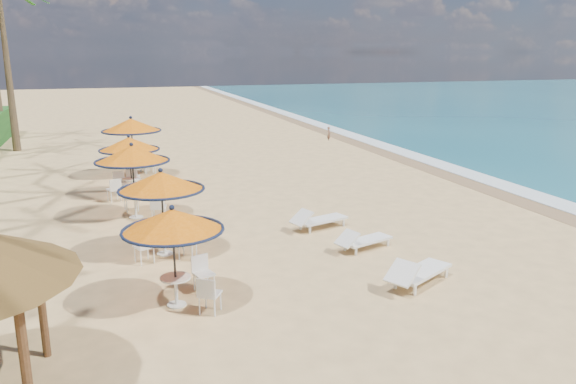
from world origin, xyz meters
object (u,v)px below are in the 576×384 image
object	(u,v)px
lounger_mid	(362,240)
lounger_far	(317,219)
station_2	(133,161)
lounger_near	(417,272)
station_1	(162,189)
station_0	(177,229)
station_4	(133,130)
station_3	(128,151)

from	to	relation	value
lounger_mid	lounger_far	bearing A→B (deg)	84.73
station_2	lounger_mid	size ratio (longest dim) A/B	1.37
lounger_near	lounger_far	xyz separation A→B (m)	(-0.67, 4.80, -0.02)
station_1	lounger_mid	xyz separation A→B (m)	(5.25, -1.30, -1.53)
lounger_mid	station_0	bearing A→B (deg)	-177.95
station_4	station_2	bearing A→B (deg)	-93.01
station_0	station_1	size ratio (longest dim) A/B	0.95
station_3	station_4	world-z (taller)	station_4
lounger_near	lounger_far	size ratio (longest dim) A/B	1.06
station_4	lounger_far	xyz separation A→B (m)	(4.91, -9.70, -1.72)
station_1	station_3	distance (m)	7.01
station_0	lounger_mid	world-z (taller)	station_0
station_1	lounger_far	world-z (taller)	station_1
station_1	station_2	size ratio (longest dim) A/B	0.95
station_1	lounger_far	xyz separation A→B (m)	(4.75, 0.86, -1.51)
station_4	lounger_near	size ratio (longest dim) A/B	1.27
station_3	lounger_near	bearing A→B (deg)	-61.32
station_3	station_4	xyz separation A→B (m)	(0.40, 3.58, 0.31)
station_4	lounger_far	bearing A→B (deg)	-63.17
station_1	station_3	xyz separation A→B (m)	(-0.56, 6.98, -0.10)
station_4	station_0	bearing A→B (deg)	-89.43
station_3	lounger_mid	xyz separation A→B (m)	(5.81, -8.28, -1.43)
lounger_near	station_4	bearing A→B (deg)	82.74
station_4	lounger_near	world-z (taller)	station_4
lounger_mid	station_4	bearing A→B (deg)	96.11
station_0	station_4	xyz separation A→B (m)	(-0.14, 13.83, 0.31)
station_0	station_1	distance (m)	3.27
station_0	lounger_far	distance (m)	6.46
lounger_near	lounger_mid	xyz separation A→B (m)	(-0.16, 2.64, -0.05)
station_3	lounger_near	xyz separation A→B (m)	(5.98, -10.92, -1.38)
station_1	station_4	world-z (taller)	station_4
lounger_near	lounger_mid	world-z (taller)	lounger_near
station_1	station_2	bearing A→B (deg)	97.45
station_2	station_3	xyz separation A→B (m)	(-0.05, 3.09, -0.20)
station_4	lounger_mid	xyz separation A→B (m)	(5.41, -11.86, -1.75)
station_1	lounger_near	world-z (taller)	station_1
lounger_near	lounger_far	distance (m)	4.85
lounger_near	lounger_mid	bearing A→B (deg)	65.25
station_2	lounger_far	bearing A→B (deg)	-29.94
station_0	lounger_far	xyz separation A→B (m)	(4.77, 4.13, -1.41)
lounger_mid	lounger_far	xyz separation A→B (m)	(-0.50, 2.16, 0.02)
lounger_mid	station_1	bearing A→B (deg)	147.70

